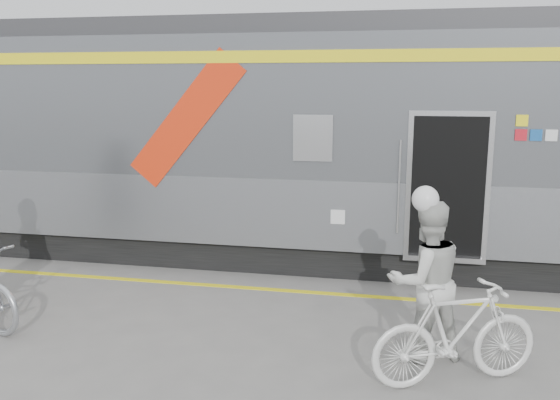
# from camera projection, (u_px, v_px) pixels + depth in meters

# --- Properties ---
(ground) EXTENTS (90.00, 90.00, 0.00)m
(ground) POSITION_uv_depth(u_px,v_px,m) (213.00, 350.00, 6.91)
(ground) COLOR slate
(ground) RESTS_ON ground
(train) EXTENTS (24.00, 3.17, 4.10)m
(train) POSITION_uv_depth(u_px,v_px,m) (314.00, 141.00, 10.43)
(train) COLOR black
(train) RESTS_ON ground
(safety_strip) EXTENTS (24.00, 0.12, 0.01)m
(safety_strip) POSITION_uv_depth(u_px,v_px,m) (256.00, 288.00, 8.98)
(safety_strip) COLOR yellow
(safety_strip) RESTS_ON ground
(woman) EXTENTS (1.09, 0.99, 1.82)m
(woman) POSITION_uv_depth(u_px,v_px,m) (426.00, 281.00, 6.57)
(woman) COLOR silver
(woman) RESTS_ON ground
(bicycle_right) EXTENTS (1.89, 1.22, 1.10)m
(bicycle_right) POSITION_uv_depth(u_px,v_px,m) (456.00, 334.00, 6.06)
(bicycle_right) COLOR white
(bicycle_right) RESTS_ON ground
(helmet_woman) EXTENTS (0.29, 0.29, 0.29)m
(helmet_woman) POSITION_uv_depth(u_px,v_px,m) (430.00, 187.00, 6.37)
(helmet_woman) COLOR white
(helmet_woman) RESTS_ON woman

